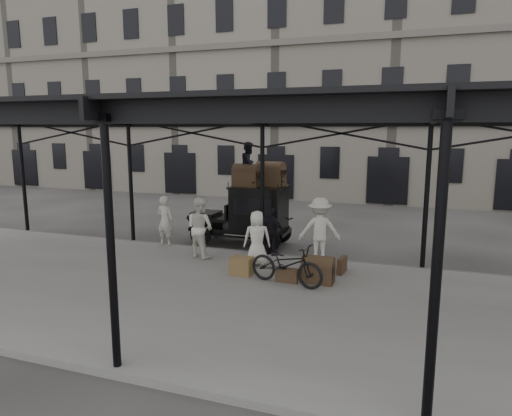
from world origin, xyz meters
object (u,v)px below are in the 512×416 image
Objects in this scene: porter_left at (165,220)px; taxi at (251,213)px; porter_official at (272,231)px; steamer_trunk_roof_near at (246,177)px; bicycle at (286,264)px; steamer_trunk_platform at (318,271)px.

taxi is at bearing -144.61° from porter_left.
steamer_trunk_roof_near is (-1.36, 1.29, 1.59)m from porter_official.
taxi is at bearing 43.62° from bicycle.
steamer_trunk_roof_near reaches higher than bicycle.
porter_official is (1.28, -1.53, -0.28)m from taxi.
bicycle is at bearing 132.34° from porter_official.
taxi is 2.08× the size of porter_left.
bicycle is 0.90m from steamer_trunk_platform.
steamer_trunk_roof_near reaches higher than porter_official.
steamer_trunk_roof_near is 1.09× the size of steamer_trunk_platform.
steamer_trunk_platform is at bearing 149.50° from porter_official.
steamer_trunk_platform is at bearing -48.17° from bicycle.
bicycle is 2.50× the size of steamer_trunk_platform.
porter_left is (-2.64, -1.53, -0.18)m from taxi.
steamer_trunk_platform is (0.75, 0.42, -0.24)m from bicycle.
porter_official is at bearing -41.88° from steamer_trunk_roof_near.
porter_official is 2.96m from steamer_trunk_platform.
taxi is at bearing -32.81° from porter_official.
taxi reaches higher than porter_left.
porter_official is 1.71× the size of steamer_trunk_roof_near.
bicycle is at bearing -148.41° from steamer_trunk_platform.
porter_left is at bearing 75.69° from bicycle.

